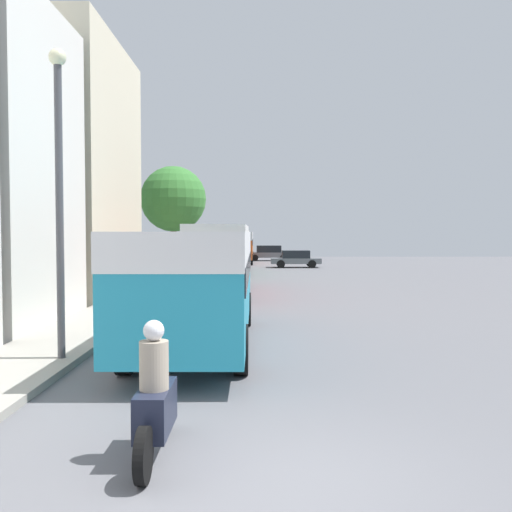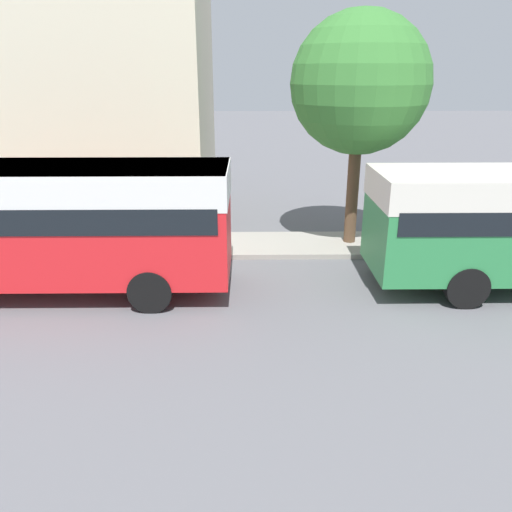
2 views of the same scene
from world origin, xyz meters
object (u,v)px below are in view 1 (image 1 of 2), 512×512
bus_following (222,249)px  motorcycle_behind_lead (156,403)px  car_crossing (297,258)px  bus_rear (240,243)px  bus_lead (199,271)px  bus_third_in_line (232,245)px  car_far_curb (270,253)px  pedestrian_near_curb (192,253)px

bus_following → motorcycle_behind_lead: (0.38, -19.12, -1.34)m
car_crossing → bus_following: bearing=-13.9°
bus_rear → bus_following: bearing=-90.1°
bus_lead → bus_third_in_line: (-0.30, 25.39, 0.08)m
car_crossing → car_far_curb: 11.31m
car_crossing → pedestrian_near_curb: 8.96m
car_far_curb → bus_lead: bearing=176.4°
bus_lead → bus_following: (-0.20, 12.05, 0.18)m
bus_rear → motorcycle_behind_lead: 44.76m
bus_following → motorcycle_behind_lead: size_ratio=4.16×
bus_rear → motorcycle_behind_lead: bearing=-89.6°
bus_lead → bus_rear: bearing=90.2°
bus_following → bus_third_in_line: bus_following is taller
bus_third_in_line → car_far_curb: (3.02, 17.30, -1.14)m
motorcycle_behind_lead → car_crossing: motorcycle_behind_lead is taller
bus_lead → bus_following: bus_following is taller
bus_following → bus_third_in_line: (-0.10, 13.34, -0.10)m
bus_third_in_line → pedestrian_near_curb: (-3.75, 8.35, -0.83)m
bus_following → bus_rear: bus_following is taller
bus_third_in_line → motorcycle_behind_lead: (0.48, -32.46, -1.24)m
bus_following → bus_lead: bearing=-89.1°
bus_third_in_line → motorcycle_behind_lead: bus_third_in_line is taller
bus_lead → bus_rear: size_ratio=1.00×
bus_lead → bus_following: size_ratio=1.03×
bus_third_in_line → motorcycle_behind_lead: size_ratio=4.66×
bus_lead → bus_third_in_line: 25.39m
motorcycle_behind_lead → car_crossing: (4.44, 38.61, 0.04)m
bus_following → pedestrian_near_curb: bus_following is taller
pedestrian_near_curb → bus_following: bearing=-79.9°
bus_third_in_line → car_crossing: size_ratio=2.63×
bus_third_in_line → car_crossing: bus_third_in_line is taller
bus_rear → bus_lead: bearing=-89.8°
motorcycle_behind_lead → car_crossing: bearing=83.4°
bus_third_in_line → bus_following: bearing=-89.5°
motorcycle_behind_lead → bus_rear: bearing=90.4°
motorcycle_behind_lead → pedestrian_near_curb: size_ratio=1.23×
bus_lead → car_far_curb: (2.72, 42.69, -1.06)m
car_far_curb → pedestrian_near_curb: pedestrian_near_curb is taller
bus_rear → car_crossing: (4.78, -6.14, -1.13)m
car_crossing → pedestrian_near_curb: pedestrian_near_curb is taller
motorcycle_behind_lead → car_far_curb: bearing=87.1°
motorcycle_behind_lead → car_far_curb: (2.54, 49.76, 0.10)m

